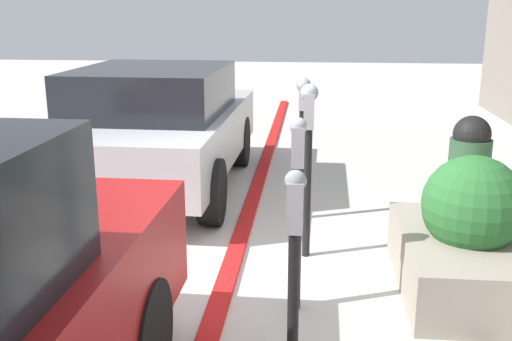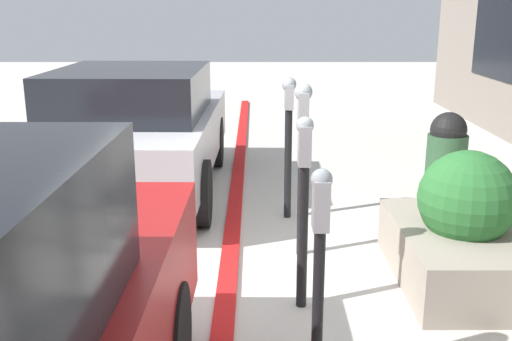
% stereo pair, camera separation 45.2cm
% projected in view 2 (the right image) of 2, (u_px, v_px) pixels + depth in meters
% --- Properties ---
extents(ground_plane, '(40.00, 40.00, 0.00)m').
position_uv_depth(ground_plane, '(237.00, 277.00, 5.05)').
color(ground_plane, beige).
extents(curb_strip, '(19.00, 0.16, 0.04)m').
position_uv_depth(curb_strip, '(228.00, 275.00, 5.05)').
color(curb_strip, red).
rests_on(curb_strip, ground_plane).
extents(parking_meter_nearest, '(0.14, 0.12, 1.36)m').
position_uv_depth(parking_meter_nearest, '(320.00, 249.00, 3.39)').
color(parking_meter_nearest, black).
rests_on(parking_meter_nearest, ground_plane).
extents(parking_meter_second, '(0.15, 0.13, 1.47)m').
position_uv_depth(parking_meter_second, '(303.00, 193.00, 4.35)').
color(parking_meter_second, black).
rests_on(parking_meter_second, ground_plane).
extents(parking_meter_middle, '(0.18, 0.16, 1.58)m').
position_uv_depth(parking_meter_middle, '(303.00, 139.00, 5.25)').
color(parking_meter_middle, black).
rests_on(parking_meter_middle, ground_plane).
extents(parking_meter_fourth, '(0.18, 0.15, 1.51)m').
position_uv_depth(parking_meter_fourth, '(289.00, 128.00, 6.24)').
color(parking_meter_fourth, black).
rests_on(parking_meter_fourth, ground_plane).
extents(planter_box, '(1.60, 1.05, 1.11)m').
position_uv_depth(planter_box, '(464.00, 233.00, 4.89)').
color(planter_box, gray).
rests_on(planter_box, ground_plane).
extents(parked_car_middle, '(3.93, 1.97, 1.52)m').
position_uv_depth(parked_car_middle, '(135.00, 128.00, 7.17)').
color(parked_car_middle, '#B7B7BC').
rests_on(parked_car_middle, ground_plane).
extents(trash_bin, '(0.46, 0.46, 1.06)m').
position_uv_depth(trash_bin, '(446.00, 158.00, 6.87)').
color(trash_bin, '#2D5133').
rests_on(trash_bin, ground_plane).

